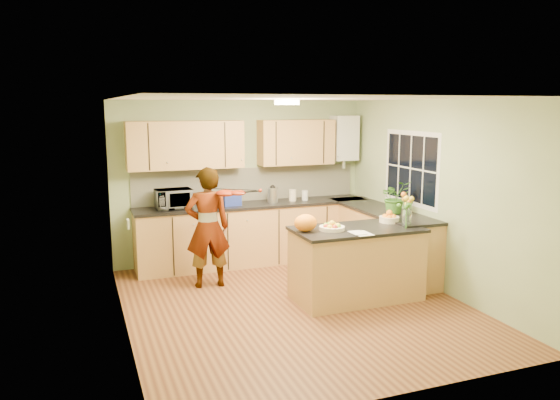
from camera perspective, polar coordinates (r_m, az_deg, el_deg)
name	(u,v)px	position (r m, az deg, el deg)	size (l,w,h in m)	color
floor	(295,305)	(6.82, 1.62, -10.96)	(4.50, 4.50, 0.00)	#562C18
ceiling	(296,99)	(6.37, 1.73, 10.55)	(4.00, 4.50, 0.02)	silver
wall_back	(242,181)	(8.58, -4.02, 1.98)	(4.00, 0.02, 2.50)	gray
wall_front	(401,253)	(4.53, 12.54, -5.38)	(4.00, 0.02, 2.50)	gray
wall_left	(122,217)	(6.03, -16.23, -1.75)	(0.02, 4.50, 2.50)	gray
wall_right	(437,196)	(7.46, 16.04, 0.43)	(0.02, 4.50, 2.50)	gray
back_counter	(254,233)	(8.47, -2.73, -3.48)	(3.64, 0.62, 0.94)	#AB7F44
right_counter	(381,240)	(8.14, 10.51, -4.18)	(0.62, 2.24, 0.94)	#AB7F44
splashback	(248,184)	(8.60, -3.35, 1.67)	(3.60, 0.02, 0.52)	beige
upper_cabinets	(233,144)	(8.31, -4.90, 5.87)	(3.20, 0.34, 0.70)	#AB7F44
boiler	(344,138)	(9.00, 6.72, 6.44)	(0.40, 0.30, 0.86)	silver
window_right	(411,168)	(7.90, 13.52, 3.24)	(0.01, 1.30, 1.05)	silver
light_switch	(128,224)	(5.43, -15.59, -2.43)	(0.02, 0.09, 0.09)	silver
ceiling_lamp	(287,102)	(6.65, 0.73, 10.19)	(0.30, 0.30, 0.07)	#FFEABF
peninsula_island	(356,263)	(6.98, 7.99, -6.56)	(1.60, 0.82, 0.92)	#AB7F44
fruit_dish	(332,226)	(6.70, 5.45, -2.77)	(0.31, 0.31, 0.11)	beige
orange_bowl	(389,217)	(7.25, 11.35, -1.79)	(0.26, 0.26, 0.15)	beige
flower_vase	(408,201)	(6.96, 13.20, -0.14)	(0.27, 0.27, 0.49)	silver
orange_bag	(306,223)	(6.59, 2.68, -2.40)	(0.28, 0.24, 0.21)	orange
papers	(362,233)	(6.56, 8.56, -3.45)	(0.20, 0.27, 0.01)	silver
violinist	(208,228)	(7.35, -7.57, -2.87)	(0.59, 0.39, 1.63)	#E6B48D
violin	(226,193)	(7.10, -5.69, 0.73)	(0.64, 0.25, 0.13)	#4E1704
microwave	(174,199)	(8.07, -11.05, 0.12)	(0.51, 0.35, 0.28)	silver
blue_box	(231,198)	(8.22, -5.12, 0.18)	(0.27, 0.19, 0.21)	navy
kettle	(273,194)	(8.44, -0.77, 0.62)	(0.17, 0.17, 0.31)	silver
jar_cream	(293,195)	(8.57, 1.32, 0.50)	(0.12, 0.12, 0.18)	beige
jar_white	(305,195)	(8.64, 2.62, 0.49)	(0.10, 0.10, 0.16)	silver
potted_plant	(395,197)	(7.73, 11.94, 0.32)	(0.42, 0.36, 0.46)	#3B7326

